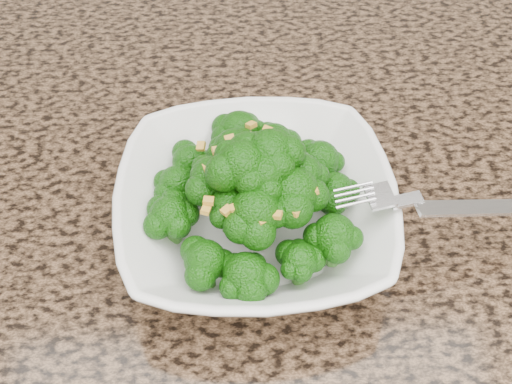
{
  "coord_description": "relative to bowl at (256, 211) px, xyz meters",
  "views": [
    {
      "loc": [
        -0.01,
        -0.01,
        1.33
      ],
      "look_at": [
        0.0,
        0.32,
        0.95
      ],
      "focal_mm": 45.0,
      "sensor_mm": 36.0,
      "label": 1
    }
  ],
  "objects": [
    {
      "name": "granite_counter",
      "position": [
        -0.0,
        -0.02,
        -0.04
      ],
      "size": [
        1.64,
        1.04,
        0.03
      ],
      "primitive_type": "cube",
      "color": "brown",
      "rests_on": "cabinet"
    },
    {
      "name": "bowl",
      "position": [
        0.0,
        0.0,
        0.0
      ],
      "size": [
        0.23,
        0.23,
        0.05
      ],
      "primitive_type": "imported",
      "rotation": [
        0.0,
        0.0,
        0.03
      ],
      "color": "white",
      "rests_on": "granite_counter"
    },
    {
      "name": "broccoli_pile",
      "position": [
        0.0,
        0.0,
        0.06
      ],
      "size": [
        0.19,
        0.19,
        0.07
      ],
      "primitive_type": null,
      "color": "#15580A",
      "rests_on": "bowl"
    },
    {
      "name": "garlic_topping",
      "position": [
        0.0,
        0.0,
        0.1
      ],
      "size": [
        0.12,
        0.12,
        0.01
      ],
      "primitive_type": null,
      "color": "gold",
      "rests_on": "broccoli_pile"
    },
    {
      "name": "fork",
      "position": [
        0.12,
        -0.02,
        0.03
      ],
      "size": [
        0.2,
        0.06,
        0.01
      ],
      "primitive_type": null,
      "rotation": [
        0.0,
        0.0,
        0.16
      ],
      "color": "silver",
      "rests_on": "bowl"
    }
  ]
}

